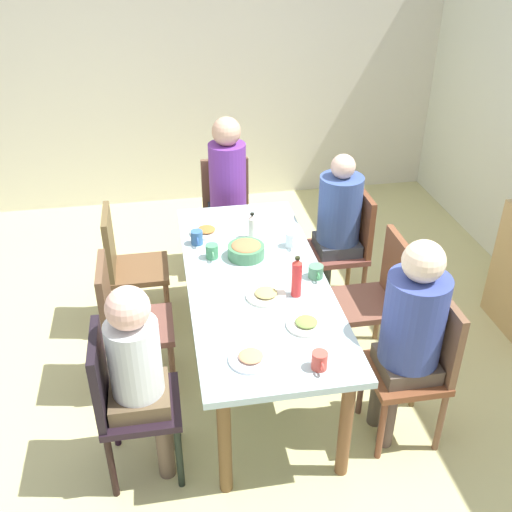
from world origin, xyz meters
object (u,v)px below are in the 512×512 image
object	(u,v)px
chair_3	(420,361)
person_4	(337,219)
cup_0	(316,272)
person_1	(139,367)
person_2	(228,183)
plate_1	(266,295)
plate_2	(306,324)
chair_0	(127,262)
dining_table	(256,289)
chair_2	(227,208)
plate_3	(206,231)
person_3	(411,326)
chair_5	(126,319)
cup_1	(320,361)
cup_2	(197,238)
cup_3	(292,240)
bottle_1	(297,277)
bowl_0	(246,250)
bottle_0	(252,226)
chair_6	(378,293)
plate_0	(251,358)
chair_1	(124,397)
chair_4	(347,243)
cup_4	(212,251)

from	to	relation	value
chair_3	person_4	xyz separation A→B (m)	(-1.32, -0.09, 0.20)
person_4	cup_0	size ratio (longest dim) A/B	9.58
person_1	person_2	bearing A→B (deg)	160.11
plate_1	plate_2	xyz separation A→B (m)	(0.30, 0.16, -0.00)
plate_2	chair_0	bearing A→B (deg)	-140.13
dining_table	chair_2	distance (m)	1.37
person_2	plate_3	distance (m)	0.71
person_3	cup_0	size ratio (longest dim) A/B	10.10
dining_table	person_3	distance (m)	0.97
person_2	chair_5	xyz separation A→B (m)	(1.28, -0.79, -0.26)
person_3	cup_1	world-z (taller)	person_3
cup_2	cup_3	size ratio (longest dim) A/B	1.00
person_2	cup_3	size ratio (longest dim) A/B	11.32
chair_5	cup_2	size ratio (longest dim) A/B	7.87
plate_3	bottle_1	bearing A→B (deg)	27.59
person_1	plate_3	world-z (taller)	person_1
cup_0	bowl_0	bearing A→B (deg)	-129.60
person_3	bottle_0	world-z (taller)	person_3
cup_2	chair_6	bearing A→B (deg)	67.19
plate_0	chair_6	bearing A→B (deg)	127.66
person_4	bottle_0	bearing A→B (deg)	-75.08
chair_0	chair_5	size ratio (longest dim) A/B	1.00
chair_1	chair_5	xyz separation A→B (m)	(-0.66, 0.00, 0.00)
plate_0	plate_3	world-z (taller)	same
person_2	chair_4	xyz separation A→B (m)	(0.62, 0.79, -0.26)
cup_1	plate_1	bearing A→B (deg)	-167.44
chair_1	bottle_1	xyz separation A→B (m)	(-0.44, 0.99, 0.33)
plate_3	chair_6	bearing A→B (deg)	59.61
plate_0	bottle_0	world-z (taller)	bottle_0
dining_table	cup_4	distance (m)	0.38
person_2	cup_4	world-z (taller)	person_2
cup_2	bottle_0	bearing A→B (deg)	93.31
bottle_0	plate_3	bearing A→B (deg)	-111.70
cup_2	plate_2	bearing A→B (deg)	26.90
chair_6	bottle_1	distance (m)	0.72
plate_3	chair_0	bearing A→B (deg)	-95.52
person_1	chair_4	world-z (taller)	person_1
plate_1	cup_4	bearing A→B (deg)	-151.90
plate_0	bottle_0	distance (m)	1.24
chair_5	cup_1	world-z (taller)	chair_5
plate_0	bottle_1	size ratio (longest dim) A/B	0.88
chair_0	plate_2	distance (m)	1.54
cup_2	person_1	bearing A→B (deg)	-19.05
dining_table	cup_1	bearing A→B (deg)	10.98
plate_0	plate_3	xyz separation A→B (m)	(-1.33, -0.08, 0.00)
plate_1	cup_0	xyz separation A→B (m)	(-0.15, 0.33, 0.03)
cup_0	chair_4	bearing A→B (deg)	148.45
chair_0	bottle_0	bearing A→B (deg)	78.62
chair_3	person_4	size ratio (longest dim) A/B	0.75
person_4	bowl_0	world-z (taller)	person_4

